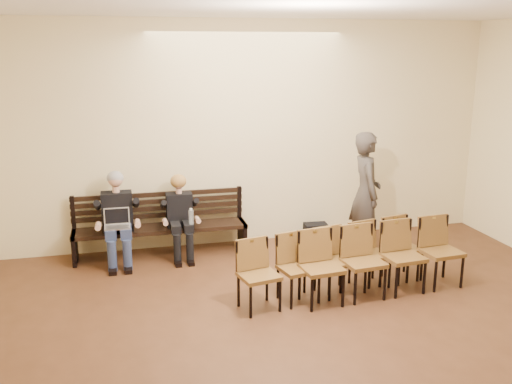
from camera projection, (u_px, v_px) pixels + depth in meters
room_walls at (357, 114)px, 4.77m from camera, size 8.02×10.01×3.51m
bench at (161, 241)px, 8.65m from camera, size 2.60×0.90×0.45m
seated_man at (118, 218)px, 8.28m from camera, size 0.55×0.76×1.32m
seated_woman at (180, 221)px, 8.52m from camera, size 0.48×0.66×1.11m
laptop at (117, 228)px, 8.09m from camera, size 0.40×0.34×0.26m
water_bottle at (191, 224)px, 8.32m from camera, size 0.08×0.08×0.24m
bag at (316, 232)px, 9.35m from camera, size 0.39×0.28×0.27m
passerby at (366, 184)px, 8.58m from camera, size 0.63×0.85×2.15m
chair_row_front at (335, 262)px, 7.26m from camera, size 2.65×0.99×0.85m
chair_row_back at (384, 260)px, 7.23m from camera, size 2.25×0.70×0.91m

